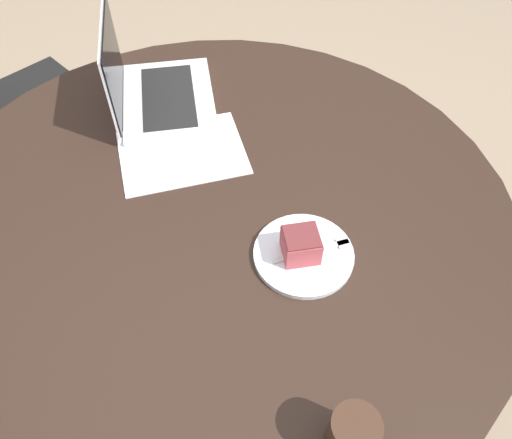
% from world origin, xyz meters
% --- Properties ---
extents(ground_plane, '(12.00, 12.00, 0.00)m').
position_xyz_m(ground_plane, '(0.00, 0.00, 0.00)').
color(ground_plane, gray).
extents(dining_table, '(1.38, 1.38, 0.71)m').
position_xyz_m(dining_table, '(0.00, 0.00, 0.61)').
color(dining_table, black).
rests_on(dining_table, ground_plane).
extents(chair, '(0.56, 0.56, 0.92)m').
position_xyz_m(chair, '(0.52, -0.87, 0.47)').
color(chair, black).
rests_on(chair, ground_plane).
extents(paper_document, '(0.32, 0.25, 0.00)m').
position_xyz_m(paper_document, '(0.02, -0.20, 0.71)').
color(paper_document, white).
rests_on(paper_document, dining_table).
extents(plate, '(0.21, 0.21, 0.01)m').
position_xyz_m(plate, '(-0.15, 0.19, 0.71)').
color(plate, silver).
rests_on(plate, dining_table).
extents(cake_slice, '(0.08, 0.08, 0.06)m').
position_xyz_m(cake_slice, '(-0.14, 0.19, 0.75)').
color(cake_slice, '#B74C51').
rests_on(cake_slice, plate).
extents(fork, '(0.17, 0.03, 0.00)m').
position_xyz_m(fork, '(-0.18, 0.19, 0.72)').
color(fork, silver).
rests_on(fork, plate).
extents(coffee_glass, '(0.08, 0.08, 0.10)m').
position_xyz_m(coffee_glass, '(-0.08, 0.56, 0.76)').
color(coffee_glass, '#3D2619').
rests_on(coffee_glass, dining_table).
extents(laptop, '(0.30, 0.37, 0.25)m').
position_xyz_m(laptop, '(0.05, -0.41, 0.75)').
color(laptop, silver).
rests_on(laptop, dining_table).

